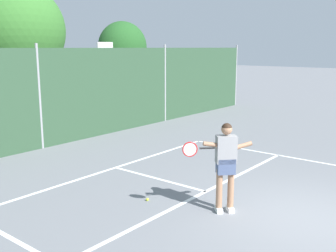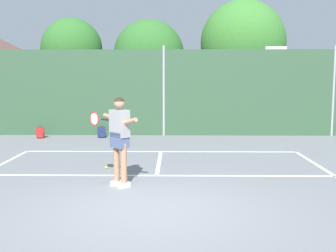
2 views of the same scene
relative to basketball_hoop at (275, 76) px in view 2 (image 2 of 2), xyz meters
The scene contains 9 objects.
ground_plane 12.22m from the basketball_hoop, 113.31° to the right, with size 120.00×120.00×0.00m, color slate.
court_markings 11.64m from the basketball_hoop, 114.60° to the right, with size 8.30×11.10×0.01m.
chainlink_fence 5.20m from the basketball_hoop, 156.95° to the right, with size 26.09×0.09×3.45m.
basketball_hoop is the anchor object (origin of this frame).
treeline_backdrop 7.76m from the basketball_hoop, 127.91° to the left, with size 27.40×4.36×6.62m.
tennis_player 11.01m from the basketball_hoop, 120.05° to the right, with size 1.13×0.98×1.85m.
tennis_ball 10.16m from the basketball_hoop, 127.51° to the right, with size 0.07×0.07×0.07m, color #CCE033.
backpack_red 9.97m from the basketball_hoop, 163.18° to the right, with size 0.31×0.29×0.46m.
backpack_navy 7.84m from the basketball_hoop, 159.25° to the right, with size 0.32×0.30×0.46m.
Camera 2 is at (0.40, -6.72, 2.27)m, focal length 43.59 mm.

